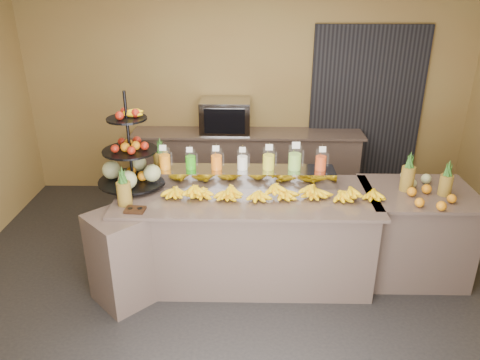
{
  "coord_description": "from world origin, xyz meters",
  "views": [
    {
      "loc": [
        0.01,
        -3.77,
        2.87
      ],
      "look_at": [
        -0.06,
        0.3,
        1.08
      ],
      "focal_mm": 35.0,
      "sensor_mm": 36.0,
      "label": 1
    }
  ],
  "objects_px": {
    "banana_heap": "(273,190)",
    "condiment_caddy": "(135,210)",
    "right_fruit_pile": "(427,189)",
    "pitcher_tray": "(242,176)",
    "fruit_stand": "(136,163)",
    "oven_warmer": "(225,116)"
  },
  "relations": [
    {
      "from": "right_fruit_pile",
      "to": "oven_warmer",
      "type": "height_order",
      "value": "oven_warmer"
    },
    {
      "from": "fruit_stand",
      "to": "pitcher_tray",
      "type": "bearing_deg",
      "value": 21.05
    },
    {
      "from": "pitcher_tray",
      "to": "fruit_stand",
      "type": "bearing_deg",
      "value": -175.23
    },
    {
      "from": "banana_heap",
      "to": "fruit_stand",
      "type": "xyz_separation_m",
      "value": [
        -1.34,
        0.24,
        0.17
      ]
    },
    {
      "from": "right_fruit_pile",
      "to": "pitcher_tray",
      "type": "bearing_deg",
      "value": 170.29
    },
    {
      "from": "banana_heap",
      "to": "condiment_caddy",
      "type": "height_order",
      "value": "banana_heap"
    },
    {
      "from": "pitcher_tray",
      "to": "condiment_caddy",
      "type": "distance_m",
      "value": 1.15
    },
    {
      "from": "banana_heap",
      "to": "right_fruit_pile",
      "type": "distance_m",
      "value": 1.46
    },
    {
      "from": "banana_heap",
      "to": "right_fruit_pile",
      "type": "xyz_separation_m",
      "value": [
        1.46,
        0.03,
        0.0
      ]
    },
    {
      "from": "right_fruit_pile",
      "to": "oven_warmer",
      "type": "xyz_separation_m",
      "value": [
        -2.01,
        1.97,
        0.14
      ]
    },
    {
      "from": "pitcher_tray",
      "to": "right_fruit_pile",
      "type": "xyz_separation_m",
      "value": [
        1.75,
        -0.3,
        0.0
      ]
    },
    {
      "from": "fruit_stand",
      "to": "condiment_caddy",
      "type": "distance_m",
      "value": 0.61
    },
    {
      "from": "fruit_stand",
      "to": "right_fruit_pile",
      "type": "xyz_separation_m",
      "value": [
        2.8,
        -0.21,
        -0.16
      ]
    },
    {
      "from": "banana_heap",
      "to": "fruit_stand",
      "type": "height_order",
      "value": "fruit_stand"
    },
    {
      "from": "banana_heap",
      "to": "fruit_stand",
      "type": "bearing_deg",
      "value": 169.85
    },
    {
      "from": "condiment_caddy",
      "to": "right_fruit_pile",
      "type": "height_order",
      "value": "right_fruit_pile"
    },
    {
      "from": "condiment_caddy",
      "to": "fruit_stand",
      "type": "bearing_deg",
      "value": 99.8
    },
    {
      "from": "fruit_stand",
      "to": "oven_warmer",
      "type": "distance_m",
      "value": 1.93
    },
    {
      "from": "fruit_stand",
      "to": "right_fruit_pile",
      "type": "bearing_deg",
      "value": 11.95
    },
    {
      "from": "oven_warmer",
      "to": "banana_heap",
      "type": "bearing_deg",
      "value": -73.93
    },
    {
      "from": "fruit_stand",
      "to": "oven_warmer",
      "type": "xyz_separation_m",
      "value": [
        0.8,
        1.76,
        -0.02
      ]
    },
    {
      "from": "pitcher_tray",
      "to": "banana_heap",
      "type": "bearing_deg",
      "value": -48.39
    }
  ]
}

